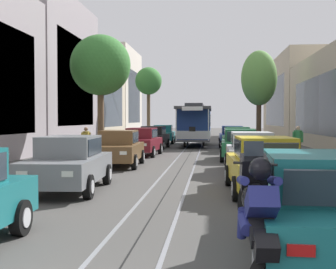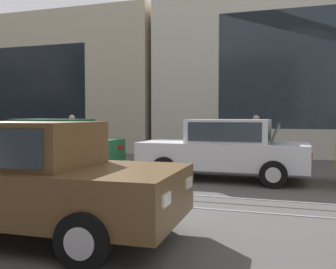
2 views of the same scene
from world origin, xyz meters
name	(u,v)px [view 1 (image 1 of 2)]	position (x,y,z in m)	size (l,w,h in m)	color
ground_plane	(191,152)	(0.00, 24.88, 0.00)	(160.00, 160.00, 0.00)	#4C4947
trolley_track_rails	(193,148)	(0.00, 29.10, 0.00)	(1.14, 70.20, 0.01)	gray
building_facade_left	(60,86)	(-10.98, 32.49, 4.80)	(5.37, 61.90, 10.99)	beige
parked_car_grey_second_left	(69,163)	(-2.85, 9.39, 0.80)	(2.14, 4.42, 1.58)	slate
parked_car_brown_mid_left	(118,148)	(-2.80, 16.20, 0.80)	(2.11, 4.41, 1.58)	brown
parked_car_maroon_fourth_left	(141,142)	(-2.69, 22.11, 0.80)	(2.11, 4.41, 1.58)	maroon
parked_car_black_fifth_left	(153,137)	(-2.85, 28.69, 0.80)	(2.13, 4.42, 1.58)	black
parked_car_teal_sixth_left	(163,134)	(-2.82, 35.17, 0.80)	(2.05, 4.38, 1.58)	#196B70
parked_car_teal_near_right	(318,206)	(2.81, 3.39, 0.80)	(2.14, 4.42, 1.58)	#196B70
parked_car_yellow_second_right	(264,165)	(2.73, 9.43, 0.80)	(2.10, 4.40, 1.58)	gold
parked_car_white_mid_right	(251,152)	(2.81, 14.38, 0.80)	(2.03, 4.37, 1.58)	silver
parked_car_green_fourth_right	(240,144)	(2.71, 19.70, 0.80)	(2.09, 4.40, 1.58)	#1E6038
parked_car_green_fifth_right	(237,139)	(2.90, 25.69, 0.80)	(2.00, 4.36, 1.58)	#1E6038
parked_car_blue_sixth_right	(232,136)	(2.84, 30.72, 0.80)	(2.01, 4.37, 1.58)	#233D93
street_tree_kerb_left_second	(100,66)	(-4.93, 21.60, 5.07)	(3.39, 3.10, 6.82)	brown
street_tree_kerb_left_mid	(149,82)	(-4.78, 40.06, 5.70)	(2.57, 2.79, 7.12)	brown
street_tree_kerb_right_second	(259,79)	(4.93, 31.87, 5.18)	(2.74, 2.39, 7.36)	#4C3826
cable_car_trolley	(195,124)	(0.00, 32.53, 1.66)	(2.61, 9.14, 3.28)	navy
motorcycle_with_rider	(258,217)	(1.79, 1.93, 0.94)	(0.51, 1.87, 1.80)	black
pedestrian_on_right_pavement	(298,140)	(5.81, 20.85, 0.98)	(0.55, 0.41, 1.72)	#4C4233
pedestrian_crossing_far	(86,140)	(-5.68, 21.22, 0.92)	(0.55, 0.41, 1.64)	#4C4233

